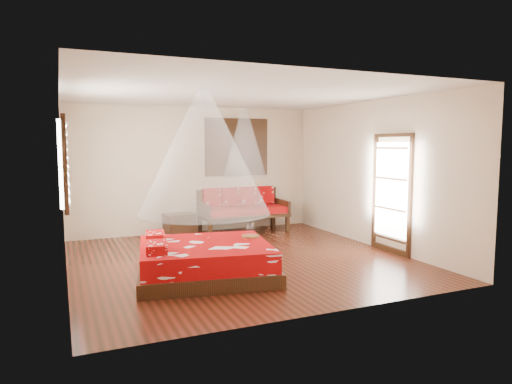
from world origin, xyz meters
The scene contains 10 objects.
room centered at (0.00, 0.00, 1.40)m, with size 5.54×5.54×2.84m.
bed centered at (-0.86, -0.75, 0.25)m, with size 2.25×2.09×0.63m.
daybed centered at (0.99, 2.39, 0.52)m, with size 1.96×0.87×0.98m.
storage_chest centered at (-0.43, 2.45, 0.24)m, with size 0.74×0.58×0.47m.
shutter_panel centered at (0.99, 2.72, 1.90)m, with size 1.52×0.06×1.32m.
window_left centered at (-2.71, 0.20, 1.70)m, with size 0.10×1.74×1.34m.
glazed_door centered at (2.72, -0.60, 1.07)m, with size 0.08×1.02×2.16m.
wine_tray centered at (-0.05, -0.59, 0.56)m, with size 0.29×0.29×0.23m.
mosquito_net_main centered at (-0.85, -0.75, 1.85)m, with size 1.93×1.93×1.80m, color white.
mosquito_net_daybed centered at (0.99, 2.25, 2.00)m, with size 0.97×0.97×1.50m, color white.
Camera 1 is at (-2.79, -7.15, 1.97)m, focal length 32.00 mm.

